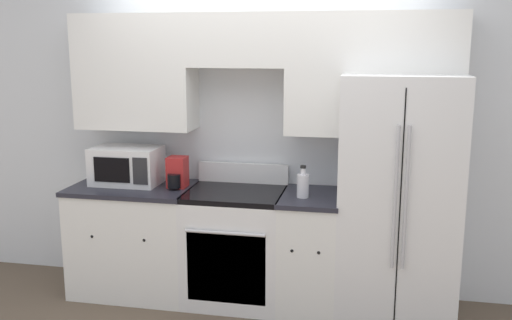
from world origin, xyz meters
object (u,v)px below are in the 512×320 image
oven_range (236,245)px  bottle (303,185)px  microwave (127,165)px  refrigerator (398,197)px

oven_range → bottle: (0.53, -0.07, 0.53)m
oven_range → microwave: 1.08m
refrigerator → oven_range: bearing=-178.4°
bottle → microwave: bearing=174.8°
microwave → refrigerator: bearing=-0.7°
refrigerator → microwave: 2.12m
oven_range → microwave: (-0.91, 0.06, 0.59)m
oven_range → refrigerator: refrigerator is taller
oven_range → microwave: microwave is taller
microwave → bottle: microwave is taller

